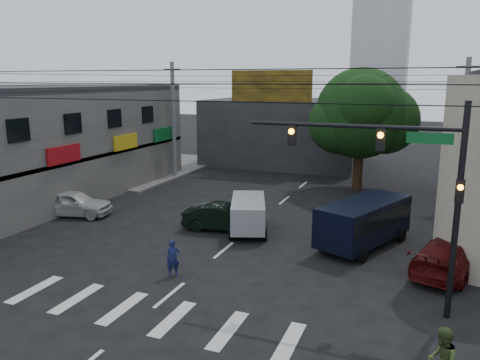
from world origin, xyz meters
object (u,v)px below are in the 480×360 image
Objects in this scene: utility_pole_far_left at (174,121)px; navy_van at (364,224)px; traffic_gantry at (405,173)px; silver_minivan at (248,216)px; white_compact at (73,203)px; dark_sedan at (224,217)px; utility_pole_far_right at (462,131)px; traffic_officer at (173,258)px; maroon_sedan at (450,256)px; street_tree at (361,114)px.

utility_pole_far_left is 1.56× the size of navy_van.
traffic_gantry is 10.61m from silver_minivan.
silver_minivan is (-7.76, 6.05, -3.96)m from traffic_gantry.
white_compact is (0.00, -12.00, -3.84)m from utility_pole_far_left.
traffic_gantry is at bearing -131.34° from dark_sedan.
navy_van reaches higher than white_compact.
traffic_officer is (-11.23, -17.43, -3.84)m from utility_pole_far_right.
silver_minivan is at bearing -98.28° from white_compact.
navy_van is at bearing -110.40° from silver_minivan.
navy_van reaches higher than dark_sedan.
navy_van is at bearing 3.51° from traffic_officer.
utility_pole_far_right reaches higher than maroon_sedan.
dark_sedan is 0.75× the size of navy_van.
utility_pole_far_right is at bearing -74.42° from maroon_sedan.
utility_pole_far_left is at bearing 180.00° from utility_pole_far_right.
white_compact reaches higher than maroon_sedan.
traffic_gantry is at bearing -140.38° from navy_van.
traffic_officer is (9.77, -5.43, 0.00)m from white_compact.
silver_minivan is (-3.93, -11.95, -4.61)m from street_tree.
silver_minivan is 2.87× the size of traffic_officer.
maroon_sedan is 4.22m from navy_van.
traffic_gantry is at bearing -148.10° from silver_minivan.
white_compact is 3.12× the size of traffic_officer.
utility_pole_far_left reaches higher than street_tree.
utility_pole_far_right is 12.39m from navy_van.
street_tree is at bearing 31.73° from navy_van.
silver_minivan is at bearing 42.56° from traffic_officer.
navy_van reaches higher than traffic_officer.
white_compact is 0.86× the size of maroon_sedan.
silver_minivan is (10.57, -10.95, -3.73)m from utility_pole_far_left.
navy_van is at bearing -100.38° from white_compact.
traffic_officer reaches higher than maroon_sedan.
white_compact is at bearing 115.98° from navy_van.
silver_minivan is at bearing -108.22° from street_tree.
traffic_officer is at bearing -122.79° from utility_pole_far_right.
dark_sedan is 9.31m from white_compact.
dark_sedan is 0.94× the size of white_compact.
navy_van is 9.30m from traffic_officer.
utility_pole_far_right is at bearing 16.76° from traffic_officer.
traffic_officer is at bearing -132.98° from white_compact.
utility_pole_far_right is 21.09m from traffic_officer.
utility_pole_far_right is 1.68× the size of maroon_sedan.
utility_pole_far_left reaches higher than silver_minivan.
street_tree is 0.95× the size of utility_pole_far_left.
traffic_gantry is at bearing -42.86° from utility_pole_far_left.
traffic_gantry is 1.31× the size of maroon_sedan.
traffic_officer is (9.77, -17.43, -3.84)m from utility_pole_far_left.
white_compact is at bearing 16.59° from maroon_sedan.
street_tree reaches higher than white_compact.
dark_sedan is (-11.73, -11.22, -3.90)m from utility_pole_far_right.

